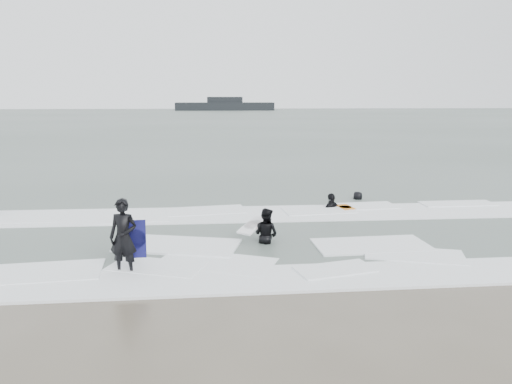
{
  "coord_description": "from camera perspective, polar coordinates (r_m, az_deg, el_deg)",
  "views": [
    {
      "loc": [
        -1.41,
        -12.0,
        4.4
      ],
      "look_at": [
        0.0,
        5.0,
        1.1
      ],
      "focal_mm": 35.0,
      "sensor_mm": 36.0,
      "label": 1
    }
  ],
  "objects": [
    {
      "name": "vessel_horizon",
      "position": [
        152.85,
        -3.59,
        9.84
      ],
      "size": [
        29.56,
        5.28,
        4.01
      ],
      "color": "black",
      "rests_on": "ground"
    },
    {
      "name": "bodyboards",
      "position": [
        15.76,
        0.59,
        -3.39
      ],
      "size": [
        7.63,
        6.92,
        1.25
      ],
      "color": "#0F0F46",
      "rests_on": "ground"
    },
    {
      "name": "surfer_right_far",
      "position": [
        21.76,
        11.55,
        -0.94
      ],
      "size": [
        0.84,
        0.89,
        1.53
      ],
      "primitive_type": "imported",
      "rotation": [
        0.0,
        0.0,
        -2.22
      ],
      "color": "black",
      "rests_on": "ground"
    },
    {
      "name": "surfer_centre",
      "position": [
        13.09,
        -14.71,
        -9.06
      ],
      "size": [
        0.8,
        0.63,
        1.95
      ],
      "primitive_type": "imported",
      "rotation": [
        0.0,
        0.0,
        -0.24
      ],
      "color": "black",
      "rests_on": "ground"
    },
    {
      "name": "surf_foam",
      "position": [
        16.36,
        0.38,
        -4.51
      ],
      "size": [
        30.03,
        9.06,
        0.09
      ],
      "color": "white",
      "rests_on": "ground"
    },
    {
      "name": "sea",
      "position": [
        92.12,
        -3.88,
        8.22
      ],
      "size": [
        320.0,
        320.0,
        0.0
      ],
      "primitive_type": "plane",
      "color": "#47544C",
      "rests_on": "ground"
    },
    {
      "name": "surfer_wading",
      "position": [
        15.15,
        1.14,
        -5.94
      ],
      "size": [
        1.02,
        1.0,
        1.65
      ],
      "primitive_type": "imported",
      "rotation": [
        0.0,
        0.0,
        2.45
      ],
      "color": "black",
      "rests_on": "ground"
    },
    {
      "name": "surfer_right_near",
      "position": [
        19.87,
        8.62,
        -1.98
      ],
      "size": [
        1.12,
        0.95,
        1.8
      ],
      "primitive_type": "imported",
      "rotation": [
        0.0,
        0.0,
        -2.56
      ],
      "color": "black",
      "rests_on": "ground"
    },
    {
      "name": "ground",
      "position": [
        12.86,
        1.86,
        -9.06
      ],
      "size": [
        320.0,
        320.0,
        0.0
      ],
      "primitive_type": "plane",
      "color": "brown",
      "rests_on": "ground"
    }
  ]
}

